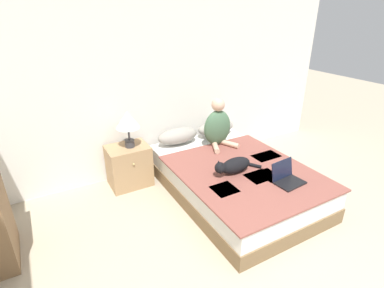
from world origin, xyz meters
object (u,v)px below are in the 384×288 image
object	(u,v)px
cat_tabby	(234,166)
person_sitting	(218,126)
nightstand	(129,166)
table_lamp	(128,121)
laptop_open	(287,178)
bed	(234,179)
pillow_near	(178,136)
pillow_far	(216,128)

from	to	relation	value
cat_tabby	person_sitting	bearing A→B (deg)	-112.20
nightstand	table_lamp	xyz separation A→B (m)	(0.03, -0.02, 0.62)
nightstand	laptop_open	bearing A→B (deg)	-48.24
bed	person_sitting	size ratio (longest dim) A/B	3.22
pillow_near	person_sitting	distance (m)	0.58
person_sitting	cat_tabby	world-z (taller)	person_sitting
cat_tabby	table_lamp	distance (m)	1.40
cat_tabby	nightstand	bearing A→B (deg)	-49.92
pillow_far	bed	bearing A→B (deg)	-109.42
pillow_far	nightstand	size ratio (longest dim) A/B	1.07
laptop_open	nightstand	xyz separation A→B (m)	(-1.32, 1.48, -0.20)
bed	pillow_far	size ratio (longest dim) A/B	3.62
pillow_near	cat_tabby	size ratio (longest dim) A/B	0.95
pillow_near	table_lamp	size ratio (longest dim) A/B	1.25
bed	nightstand	bearing A→B (deg)	140.87
pillow_far	laptop_open	xyz separation A→B (m)	(-0.07, -1.52, -0.06)
person_sitting	cat_tabby	distance (m)	0.83
nightstand	table_lamp	world-z (taller)	table_lamp
bed	laptop_open	xyz separation A→B (m)	(0.25, -0.61, 0.26)
person_sitting	laptop_open	distance (m)	1.23
bed	table_lamp	world-z (taller)	table_lamp
pillow_near	person_sitting	size ratio (longest dim) A/B	0.89
pillow_near	cat_tabby	world-z (taller)	pillow_near
pillow_near	nightstand	world-z (taller)	pillow_near
bed	person_sitting	xyz separation A→B (m)	(0.14, 0.60, 0.49)
bed	nightstand	world-z (taller)	nightstand
pillow_far	laptop_open	world-z (taller)	laptop_open
nightstand	pillow_far	bearing A→B (deg)	1.70
person_sitting	cat_tabby	bearing A→B (deg)	-110.27
cat_tabby	table_lamp	world-z (taller)	table_lamp
pillow_far	cat_tabby	bearing A→B (deg)	-113.43
person_sitting	pillow_far	bearing A→B (deg)	59.49
pillow_near	laptop_open	bearing A→B (deg)	-69.32
laptop_open	nightstand	world-z (taller)	laptop_open
nightstand	person_sitting	bearing A→B (deg)	-12.60
pillow_near	bed	bearing A→B (deg)	-70.56
pillow_far	person_sitting	bearing A→B (deg)	-120.51
bed	cat_tabby	bearing A→B (deg)	-131.84
person_sitting	table_lamp	bearing A→B (deg)	167.77
laptop_open	table_lamp	size ratio (longest dim) A/B	0.71
person_sitting	table_lamp	distance (m)	1.22
table_lamp	nightstand	bearing A→B (deg)	154.81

